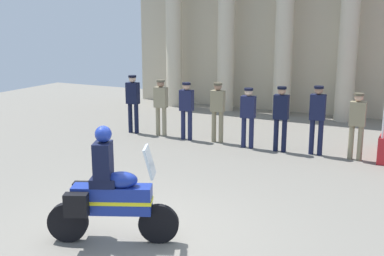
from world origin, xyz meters
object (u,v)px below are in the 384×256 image
(officer_in_row_0, at_px, (133,99))
(officer_in_row_5, at_px, (281,114))
(officer_in_row_2, at_px, (187,106))
(motorcycle_with_rider, at_px, (108,195))
(officer_in_row_6, at_px, (317,115))
(officer_in_row_4, at_px, (248,113))
(officer_in_row_7, at_px, (357,121))
(officer_in_row_3, at_px, (218,107))
(officer_in_row_1, at_px, (161,103))

(officer_in_row_0, xyz_separation_m, officer_in_row_5, (4.63, -0.08, -0.02))
(officer_in_row_2, distance_m, motorcycle_with_rider, 6.74)
(officer_in_row_5, distance_m, officer_in_row_6, 0.93)
(officer_in_row_4, relative_size, officer_in_row_7, 0.97)
(officer_in_row_2, distance_m, officer_in_row_6, 3.71)
(officer_in_row_0, distance_m, officer_in_row_3, 2.77)
(officer_in_row_0, bearing_deg, officer_in_row_5, 176.04)
(officer_in_row_0, distance_m, officer_in_row_5, 4.63)
(officer_in_row_4, relative_size, officer_in_row_5, 0.95)
(officer_in_row_3, height_order, officer_in_row_4, officer_in_row_3)
(officer_in_row_0, relative_size, officer_in_row_5, 1.02)
(officer_in_row_0, xyz_separation_m, officer_in_row_6, (5.55, 0.04, 0.01))
(officer_in_row_5, height_order, officer_in_row_6, officer_in_row_6)
(officer_in_row_1, distance_m, officer_in_row_3, 1.82)
(officer_in_row_4, relative_size, motorcycle_with_rider, 0.84)
(officer_in_row_2, bearing_deg, officer_in_row_3, -176.11)
(officer_in_row_1, bearing_deg, officer_in_row_3, 177.76)
(officer_in_row_5, height_order, motorcycle_with_rider, motorcycle_with_rider)
(officer_in_row_2, bearing_deg, officer_in_row_6, 178.03)
(officer_in_row_2, distance_m, officer_in_row_4, 1.89)
(officer_in_row_1, height_order, motorcycle_with_rider, motorcycle_with_rider)
(officer_in_row_1, distance_m, motorcycle_with_rider, 7.12)
(officer_in_row_7, xyz_separation_m, motorcycle_with_rider, (-2.79, -6.50, -0.20))
(officer_in_row_4, bearing_deg, officer_in_row_1, -6.16)
(officer_in_row_5, xyz_separation_m, officer_in_row_6, (0.92, 0.11, 0.04))
(officer_in_row_3, relative_size, officer_in_row_5, 0.98)
(motorcycle_with_rider, bearing_deg, officer_in_row_6, 50.47)
(officer_in_row_4, bearing_deg, officer_in_row_0, -4.50)
(officer_in_row_6, xyz_separation_m, officer_in_row_7, (0.98, -0.02, -0.06))
(officer_in_row_3, height_order, officer_in_row_7, officer_in_row_3)
(officer_in_row_1, height_order, officer_in_row_6, officer_in_row_6)
(officer_in_row_2, xyz_separation_m, officer_in_row_4, (1.89, -0.07, -0.02))
(motorcycle_with_rider, bearing_deg, officer_in_row_2, 82.36)
(officer_in_row_2, xyz_separation_m, officer_in_row_5, (2.79, -0.05, 0.04))
(officer_in_row_0, relative_size, officer_in_row_6, 0.99)
(officer_in_row_0, relative_size, officer_in_row_3, 1.04)
(officer_in_row_1, bearing_deg, officer_in_row_0, 0.40)
(officer_in_row_4, bearing_deg, officer_in_row_2, -5.01)
(officer_in_row_4, distance_m, officer_in_row_5, 0.90)
(officer_in_row_0, distance_m, officer_in_row_6, 5.55)
(officer_in_row_7, bearing_deg, officer_in_row_3, -4.01)
(motorcycle_with_rider, bearing_deg, officer_in_row_0, 95.92)
(officer_in_row_2, height_order, officer_in_row_3, officer_in_row_3)
(officer_in_row_1, relative_size, officer_in_row_6, 0.94)
(officer_in_row_3, height_order, motorcycle_with_rider, motorcycle_with_rider)
(officer_in_row_1, distance_m, officer_in_row_6, 4.61)
(officer_in_row_0, xyz_separation_m, officer_in_row_4, (3.73, -0.10, -0.08))
(officer_in_row_3, bearing_deg, officer_in_row_2, 3.89)
(officer_in_row_3, xyz_separation_m, motorcycle_with_rider, (0.98, -6.57, -0.21))
(officer_in_row_4, bearing_deg, officer_in_row_6, -178.81)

